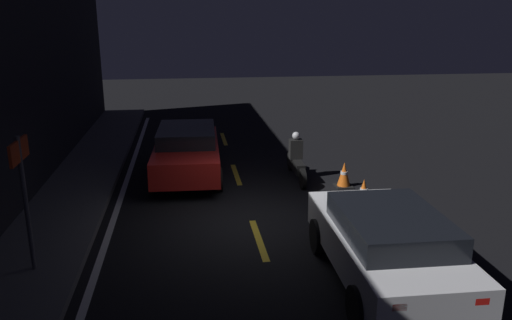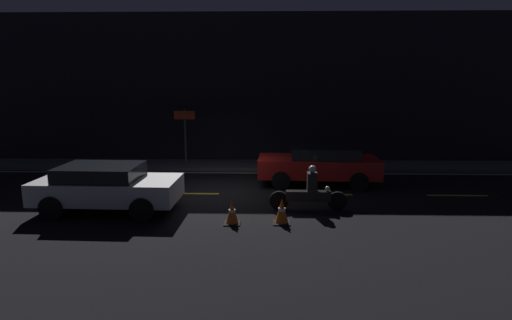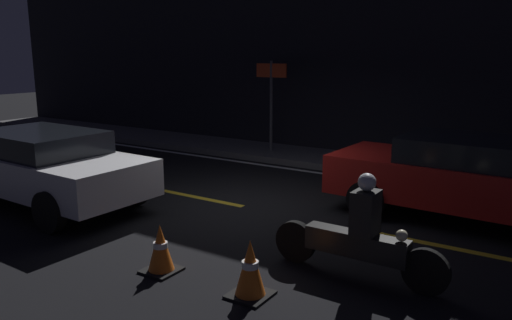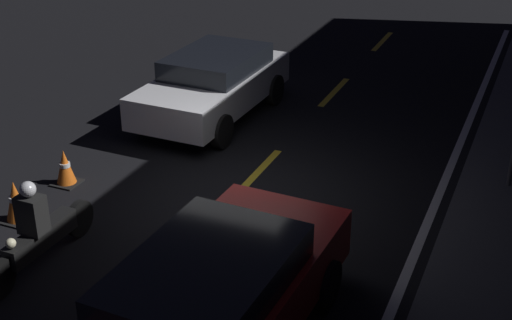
{
  "view_description": "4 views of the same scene",
  "coord_description": "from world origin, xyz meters",
  "px_view_note": "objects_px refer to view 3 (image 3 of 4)",
  "views": [
    {
      "loc": [
        -10.37,
        1.41,
        4.42
      ],
      "look_at": [
        1.36,
        -0.28,
        1.03
      ],
      "focal_mm": 35.0,
      "sensor_mm": 36.0,
      "label": 1
    },
    {
      "loc": [
        1.59,
        -12.99,
        3.77
      ],
      "look_at": [
        1.25,
        0.36,
        1.1
      ],
      "focal_mm": 28.0,
      "sensor_mm": 36.0,
      "label": 2
    },
    {
      "loc": [
        4.97,
        -7.2,
        2.75
      ],
      "look_at": [
        0.23,
        0.09,
        0.88
      ],
      "focal_mm": 35.0,
      "sensor_mm": 36.0,
      "label": 3
    },
    {
      "loc": [
        9.42,
        4.44,
        5.68
      ],
      "look_at": [
        0.31,
        0.53,
        0.92
      ],
      "focal_mm": 50.0,
      "sensor_mm": 36.0,
      "label": 4
    }
  ],
  "objects_px": {
    "traffic_cone_near": "(161,249)",
    "shop_sign": "(271,88)",
    "taxi_red": "(468,176)",
    "motorcycle": "(358,236)",
    "sedan_white": "(47,165)",
    "traffic_cone_mid": "(250,269)"
  },
  "relations": [
    {
      "from": "sedan_white",
      "to": "shop_sign",
      "type": "height_order",
      "value": "shop_sign"
    },
    {
      "from": "traffic_cone_mid",
      "to": "shop_sign",
      "type": "xyz_separation_m",
      "value": [
        -3.95,
        6.94,
        1.51
      ]
    },
    {
      "from": "traffic_cone_near",
      "to": "taxi_red",
      "type": "bearing_deg",
      "value": 56.14
    },
    {
      "from": "traffic_cone_near",
      "to": "traffic_cone_mid",
      "type": "bearing_deg",
      "value": 3.1
    },
    {
      "from": "shop_sign",
      "to": "motorcycle",
      "type": "bearing_deg",
      "value": -50.46
    },
    {
      "from": "sedan_white",
      "to": "traffic_cone_mid",
      "type": "distance_m",
      "value": 5.17
    },
    {
      "from": "taxi_red",
      "to": "traffic_cone_mid",
      "type": "relative_size",
      "value": 6.47
    },
    {
      "from": "motorcycle",
      "to": "traffic_cone_near",
      "type": "distance_m",
      "value": 2.49
    },
    {
      "from": "taxi_red",
      "to": "traffic_cone_near",
      "type": "distance_m",
      "value": 5.15
    },
    {
      "from": "sedan_white",
      "to": "motorcycle",
      "type": "distance_m",
      "value": 5.91
    },
    {
      "from": "taxi_red",
      "to": "shop_sign",
      "type": "bearing_deg",
      "value": -24.45
    },
    {
      "from": "shop_sign",
      "to": "traffic_cone_mid",
      "type": "bearing_deg",
      "value": -60.33
    },
    {
      "from": "taxi_red",
      "to": "traffic_cone_near",
      "type": "xyz_separation_m",
      "value": [
        -2.86,
        -4.26,
        -0.46
      ]
    },
    {
      "from": "sedan_white",
      "to": "taxi_red",
      "type": "xyz_separation_m",
      "value": [
        6.59,
        3.27,
        0.01
      ]
    },
    {
      "from": "sedan_white",
      "to": "traffic_cone_mid",
      "type": "relative_size",
      "value": 6.01
    },
    {
      "from": "traffic_cone_near",
      "to": "shop_sign",
      "type": "height_order",
      "value": "shop_sign"
    },
    {
      "from": "motorcycle",
      "to": "traffic_cone_mid",
      "type": "xyz_separation_m",
      "value": [
        -0.83,
        -1.14,
        -0.21
      ]
    },
    {
      "from": "taxi_red",
      "to": "motorcycle",
      "type": "bearing_deg",
      "value": 79.37
    },
    {
      "from": "traffic_cone_near",
      "to": "shop_sign",
      "type": "distance_m",
      "value": 7.65
    },
    {
      "from": "traffic_cone_mid",
      "to": "shop_sign",
      "type": "height_order",
      "value": "shop_sign"
    },
    {
      "from": "sedan_white",
      "to": "taxi_red",
      "type": "distance_m",
      "value": 7.36
    },
    {
      "from": "traffic_cone_near",
      "to": "shop_sign",
      "type": "relative_size",
      "value": 0.26
    }
  ]
}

